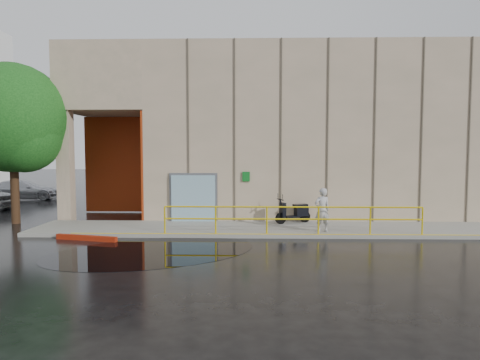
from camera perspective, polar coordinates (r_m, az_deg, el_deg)
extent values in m
plane|color=black|center=(13.22, -10.55, -10.27)|extent=(120.00, 120.00, 0.00)
cube|color=gray|center=(17.37, 5.75, -6.53)|extent=(20.00, 3.00, 0.15)
cube|color=gray|center=(23.77, 9.47, 5.77)|extent=(16.00, 10.00, 8.00)
cube|color=gray|center=(24.68, -14.62, 11.46)|extent=(4.00, 10.00, 3.00)
cube|color=gray|center=(20.68, -22.23, 1.65)|extent=(0.60, 0.60, 5.00)
cube|color=#9C290E|center=(23.04, -15.48, 2.01)|extent=(3.80, 0.15, 4.90)
cube|color=#9C290E|center=(20.84, -11.74, 1.88)|extent=(0.10, 3.50, 4.90)
cube|color=#87AAB8|center=(18.69, -6.26, -2.45)|extent=(1.90, 0.10, 2.00)
cube|color=slate|center=(18.77, -6.22, -2.42)|extent=(2.10, 0.06, 2.20)
cube|color=#0D611D|center=(18.51, 0.82, 0.46)|extent=(0.32, 0.04, 0.42)
cylinder|color=#DEBE0B|center=(15.89, 7.05, -3.59)|extent=(9.50, 0.06, 0.06)
cylinder|color=#DEBE0B|center=(15.96, 7.03, -5.20)|extent=(9.50, 0.06, 0.06)
imported|color=#A7A7AC|center=(16.49, 10.90, -3.94)|extent=(0.70, 0.56, 1.67)
cylinder|color=black|center=(18.04, 5.44, -5.13)|extent=(0.47, 0.28, 0.47)
cylinder|color=black|center=(18.62, 8.66, -4.87)|extent=(0.47, 0.28, 0.47)
cube|color=maroon|center=(16.45, -19.80, -7.29)|extent=(2.38, 0.72, 0.18)
cube|color=black|center=(14.11, -11.52, -9.36)|extent=(7.87, 6.57, 0.01)
imported|color=silver|center=(31.29, -26.99, -1.20)|extent=(4.75, 2.94, 1.29)
cylinder|color=black|center=(21.31, -27.82, -0.86)|extent=(0.36, 0.36, 3.22)
sphere|color=#226024|center=(21.29, -28.09, 7.31)|extent=(4.76, 4.76, 4.76)
sphere|color=#226024|center=(20.83, -26.93, 5.47)|extent=(3.33, 3.33, 3.33)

